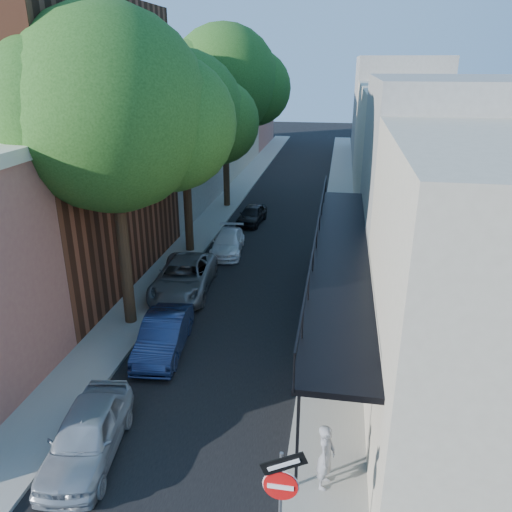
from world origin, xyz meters
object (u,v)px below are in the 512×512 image
at_px(oak_near, 125,115).
at_px(parked_car_a, 87,434).
at_px(sign_post, 281,490).
at_px(oak_far, 232,83).
at_px(parked_car_b, 164,335).
at_px(oak_mid, 192,116).
at_px(parked_car_c, 184,277).
at_px(pedestrian, 326,456).
at_px(parked_car_e, 252,214).
at_px(parked_car_d, 228,243).

relative_size(oak_near, parked_car_a, 2.88).
bearing_deg(sign_post, parked_car_a, 157.03).
bearing_deg(oak_far, parked_car_b, -85.41).
distance_m(sign_post, parked_car_a, 5.85).
relative_size(oak_mid, parked_car_a, 2.57).
bearing_deg(parked_car_b, parked_car_c, 93.66).
height_order(oak_near, parked_car_a, oak_near).
distance_m(parked_car_b, parked_car_c, 4.87).
bearing_deg(pedestrian, sign_post, 172.43).
height_order(parked_car_b, parked_car_c, parked_car_c).
distance_m(sign_post, parked_car_e, 23.03).
bearing_deg(parked_car_c, oak_far, 88.33).
xyz_separation_m(oak_mid, parked_car_a, (1.34, -15.04, -6.38)).
xyz_separation_m(oak_mid, parked_car_e, (2.02, 5.27, -6.48)).
xyz_separation_m(sign_post, pedestrian, (0.81, 2.16, -1.07)).
bearing_deg(oak_mid, oak_far, 89.59).
xyz_separation_m(oak_near, oak_far, (0.01, 17.01, 0.38)).
distance_m(parked_car_a, parked_car_b, 5.10).
relative_size(oak_mid, parked_car_d, 2.64).
xyz_separation_m(parked_car_c, parked_car_e, (1.20, 10.40, -0.13)).
height_order(oak_mid, parked_car_a, oak_mid).
bearing_deg(oak_far, parked_car_d, -80.03).
bearing_deg(parked_car_a, oak_mid, 87.30).
relative_size(oak_near, parked_car_b, 2.88).
distance_m(parked_car_c, pedestrian, 11.94).
bearing_deg(parked_car_a, parked_car_e, 80.29).
xyz_separation_m(oak_near, parked_car_a, (1.29, -7.07, -7.20)).
bearing_deg(sign_post, parked_car_d, 105.94).
height_order(oak_mid, parked_car_e, oak_mid).
bearing_deg(oak_far, parked_car_e, -62.61).
bearing_deg(parked_car_c, parked_car_d, 75.90).
height_order(oak_far, parked_car_a, oak_far).
distance_m(sign_post, oak_near, 12.77).
bearing_deg(oak_mid, oak_near, -89.63).
xyz_separation_m(sign_post, parked_car_e, (-4.56, 22.52, -1.46)).
xyz_separation_m(sign_post, parked_car_c, (-5.76, 12.13, -1.33)).
bearing_deg(parked_car_d, parked_car_b, -95.76).
bearing_deg(parked_car_a, pedestrian, -8.36).
bearing_deg(parked_car_b, oak_mid, 93.65).
height_order(sign_post, parked_car_c, sign_post).
distance_m(sign_post, parked_car_c, 13.49).
bearing_deg(sign_post, oak_far, 103.91).
bearing_deg(parked_car_c, pedestrian, -61.32).
bearing_deg(pedestrian, parked_car_d, 33.88).
height_order(parked_car_b, parked_car_e, parked_car_b).
height_order(parked_car_c, parked_car_e, parked_car_c).
xyz_separation_m(oak_far, parked_car_d, (1.60, -9.08, -7.70)).
height_order(sign_post, parked_car_b, sign_post).
bearing_deg(oak_mid, parked_car_b, -80.92).
bearing_deg(oak_far, sign_post, -76.09).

